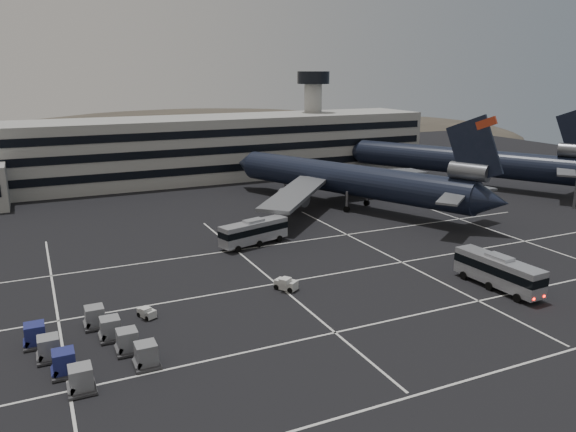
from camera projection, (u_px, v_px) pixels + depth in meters
The scene contains 11 objects.
ground at pixel (337, 287), 65.16m from camera, with size 260.00×260.00×0.00m, color black.
lane_markings at pixel (341, 284), 66.18m from camera, with size 90.00×55.62×0.01m.
terminal at pixel (167, 151), 124.58m from camera, with size 125.00×26.00×24.00m.
hills at pixel (164, 163), 224.64m from camera, with size 352.00×180.00×44.00m.
trijet_main at pixel (351, 179), 101.24m from camera, with size 43.56×54.66×18.08m.
trijet_far at pixel (464, 160), 121.37m from camera, with size 34.55×52.88×18.08m.
bus_near at pixel (498, 270), 64.32m from camera, with size 3.41×11.44×3.99m.
bus_far at pixel (254, 231), 80.30m from camera, with size 11.05×5.39×3.81m.
tug_a at pixel (147, 313), 57.09m from camera, with size 1.85×2.22×1.24m.
tug_b at pixel (287, 284), 64.26m from camera, with size 2.64×2.89×1.60m.
uld_cluster at pixel (89, 345), 49.43m from camera, with size 11.28×14.46×2.10m.
Camera 1 is at (-30.91, -52.80, 24.57)m, focal length 35.00 mm.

